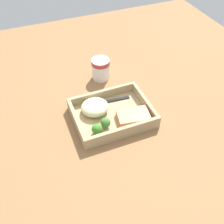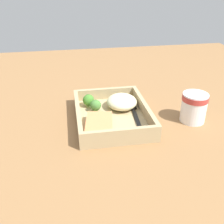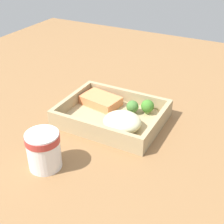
{
  "view_description": "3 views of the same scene",
  "coord_description": "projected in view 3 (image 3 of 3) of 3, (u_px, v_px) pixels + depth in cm",
  "views": [
    {
      "loc": [
        23.62,
        59.15,
        66.54
      ],
      "look_at": [
        0.0,
        0.0,
        2.7
      ],
      "focal_mm": 42.0,
      "sensor_mm": 36.0,
      "label": 1
    },
    {
      "loc": [
        -65.54,
        11.47,
        38.93
      ],
      "look_at": [
        0.0,
        0.0,
        2.7
      ],
      "focal_mm": 42.0,
      "sensor_mm": 36.0,
      "label": 2
    },
    {
      "loc": [
        32.81,
        -62.64,
        45.32
      ],
      "look_at": [
        0.0,
        0.0,
        2.7
      ],
      "focal_mm": 50.0,
      "sensor_mm": 36.0,
      "label": 3
    }
  ],
  "objects": [
    {
      "name": "ground_plane",
      "position": [
        112.0,
        124.0,
        0.84
      ],
      "size": [
        160.0,
        160.0,
        2.0
      ],
      "primitive_type": "cube",
      "color": "olive"
    },
    {
      "name": "takeout_tray",
      "position": [
        112.0,
        119.0,
        0.84
      ],
      "size": [
        26.51,
        20.66,
        1.2
      ],
      "primitive_type": "cube",
      "color": "tan",
      "rests_on": "ground_plane"
    },
    {
      "name": "tray_rim",
      "position": [
        112.0,
        111.0,
        0.82
      ],
      "size": [
        26.51,
        20.66,
        3.49
      ],
      "color": "tan",
      "rests_on": "takeout_tray"
    },
    {
      "name": "salmon_fillet",
      "position": [
        101.0,
        100.0,
        0.89
      ],
      "size": [
        11.75,
        8.67,
        2.49
      ],
      "primitive_type": "cube",
      "rotation": [
        0.0,
        0.0,
        -0.17
      ],
      "color": "#EC8651",
      "rests_on": "takeout_tray"
    },
    {
      "name": "mashed_potatoes",
      "position": [
        122.0,
        122.0,
        0.77
      ],
      "size": [
        9.65,
        9.19,
        4.21
      ],
      "primitive_type": "ellipsoid",
      "color": "beige",
      "rests_on": "takeout_tray"
    },
    {
      "name": "broccoli_floret_1",
      "position": [
        147.0,
        106.0,
        0.84
      ],
      "size": [
        3.55,
        3.55,
        4.0
      ],
      "color": "#7E9D54",
      "rests_on": "takeout_tray"
    },
    {
      "name": "broccoli_floret_2",
      "position": [
        132.0,
        107.0,
        0.84
      ],
      "size": [
        3.34,
        3.34,
        3.74
      ],
      "color": "#87A15E",
      "rests_on": "takeout_tray"
    },
    {
      "name": "fork",
      "position": [
        98.0,
        129.0,
        0.78
      ],
      "size": [
        15.88,
        2.84,
        0.44
      ],
      "color": "black",
      "rests_on": "takeout_tray"
    },
    {
      "name": "paper_cup",
      "position": [
        44.0,
        149.0,
        0.66
      ],
      "size": [
        7.34,
        7.34,
        8.55
      ],
      "color": "white",
      "rests_on": "ground_plane"
    }
  ]
}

